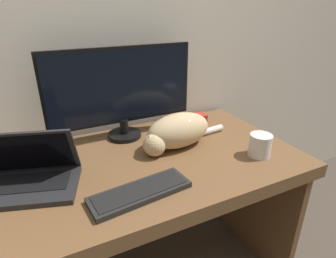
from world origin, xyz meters
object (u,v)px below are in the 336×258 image
Objects in this scene: laptop at (26,176)px; cat at (177,131)px; coffee_mug at (260,145)px; external_keyboard at (140,192)px; monitor at (121,90)px.

laptop is 0.62m from cat.
laptop is at bearing 167.97° from coffee_mug.
laptop reaches higher than external_keyboard.
coffee_mug is at bearing -3.19° from external_keyboard.
external_keyboard is 0.39m from cat.
monitor is 0.54m from laptop.
laptop reaches higher than cat.
monitor is 0.66m from coffee_mug.
coffee_mug is (0.89, -0.19, 0.00)m from laptop.
cat reaches higher than external_keyboard.
external_keyboard is 3.70× the size of coffee_mug.
cat is at bearing 140.29° from coffee_mug.
external_keyboard is 0.78× the size of cat.
coffee_mug is at bearing -43.53° from monitor.
coffee_mug is at bearing -44.89° from cat.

